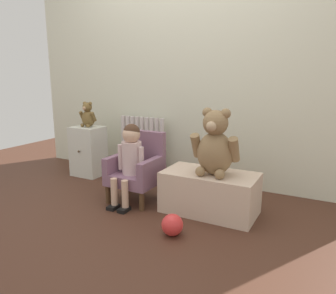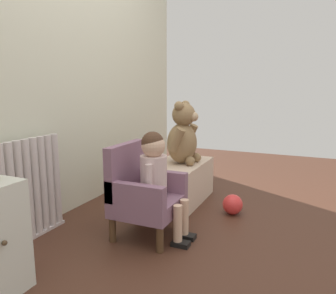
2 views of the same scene
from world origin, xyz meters
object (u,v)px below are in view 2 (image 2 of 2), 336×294
object	(u,v)px
radiator	(28,190)
child_figure	(157,171)
toy_ball	(233,204)
large_teddy_bear	(183,136)
low_bench	(178,183)
child_armchair	(142,193)

from	to	relation	value
radiator	child_figure	xyz separation A→B (m)	(0.35, -0.73, 0.12)
toy_ball	large_teddy_bear	bearing A→B (deg)	74.68
child_figure	radiator	bearing A→B (deg)	115.37
child_figure	toy_ball	world-z (taller)	child_figure
large_teddy_bear	low_bench	bearing A→B (deg)	149.70
low_bench	large_teddy_bear	size ratio (longest dim) A/B	1.44
low_bench	child_armchair	bearing A→B (deg)	-178.01
low_bench	large_teddy_bear	distance (m)	0.40
child_figure	large_teddy_bear	distance (m)	0.73
child_armchair	low_bench	xyz separation A→B (m)	(0.68, 0.02, -0.12)
radiator	large_teddy_bear	distance (m)	1.26
radiator	child_armchair	size ratio (longest dim) A/B	1.08
large_teddy_bear	radiator	bearing A→B (deg)	149.49
child_armchair	low_bench	world-z (taller)	child_armchair
low_bench	toy_ball	distance (m)	0.50
large_teddy_bear	toy_ball	distance (m)	0.68
child_armchair	low_bench	size ratio (longest dim) A/B	0.81
low_bench	radiator	bearing A→B (deg)	149.48
radiator	low_bench	bearing A→B (deg)	-30.52
large_teddy_bear	child_figure	bearing A→B (deg)	-171.72
child_armchair	child_figure	distance (m)	0.19
radiator	large_teddy_bear	bearing A→B (deg)	-30.51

